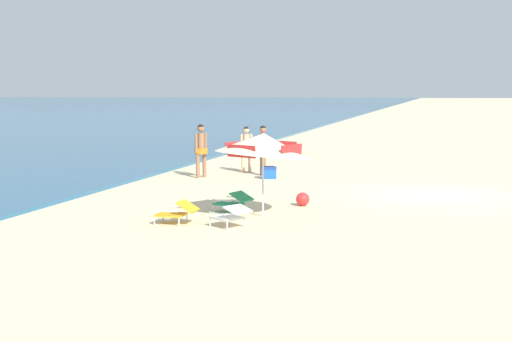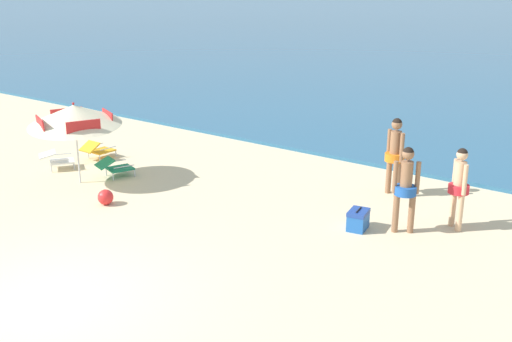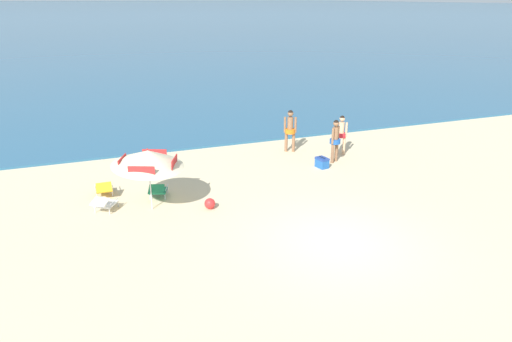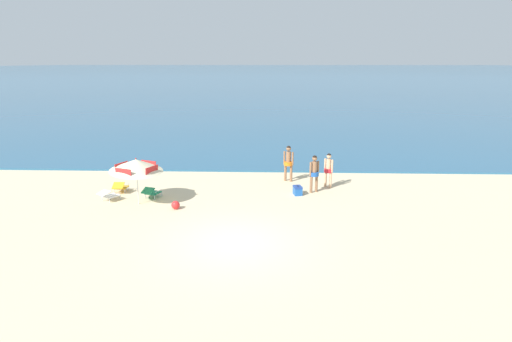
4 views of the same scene
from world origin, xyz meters
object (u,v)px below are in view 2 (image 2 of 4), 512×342
at_px(lounge_chair_beside_umbrella, 98,149).
at_px(person_wading_in, 406,184).
at_px(lounge_chair_facing_sea, 57,159).
at_px(beach_ball, 106,197).
at_px(beach_umbrella_striped_main, 74,115).
at_px(cooler_box, 358,220).
at_px(person_standing_beside, 395,151).
at_px(lounge_chair_under_umbrella, 115,166).
at_px(person_standing_near_shore, 459,183).

bearing_deg(lounge_chair_beside_umbrella, person_wading_in, 2.31).
xyz_separation_m(lounge_chair_beside_umbrella, lounge_chair_facing_sea, (-0.07, -1.26, 0.01)).
bearing_deg(beach_ball, beach_umbrella_striped_main, 160.58).
bearing_deg(person_wading_in, beach_ball, -156.36).
xyz_separation_m(lounge_chair_facing_sea, cooler_box, (8.21, 1.21, -0.08)).
xyz_separation_m(beach_umbrella_striped_main, cooler_box, (6.81, 1.55, -1.49)).
relative_size(person_standing_beside, beach_ball, 5.24).
height_order(lounge_chair_under_umbrella, lounge_chair_facing_sea, lounge_chair_under_umbrella).
height_order(person_wading_in, cooler_box, person_wading_in).
height_order(lounge_chair_beside_umbrella, person_standing_beside, person_standing_beside).
bearing_deg(cooler_box, person_wading_in, 28.20).
relative_size(beach_umbrella_striped_main, lounge_chair_beside_umbrella, 3.50).
distance_m(beach_umbrella_striped_main, person_wading_in, 7.85).
distance_m(lounge_chair_beside_umbrella, person_wading_in, 8.94).
height_order(lounge_chair_facing_sea, cooler_box, lounge_chair_facing_sea).
height_order(beach_umbrella_striped_main, person_standing_beside, beach_umbrella_striped_main).
bearing_deg(lounge_chair_beside_umbrella, lounge_chair_under_umbrella, -25.27).
distance_m(lounge_chair_facing_sea, person_standing_near_shore, 10.05).
distance_m(person_standing_near_shore, beach_ball, 7.47).
bearing_deg(lounge_chair_beside_umbrella, person_standing_near_shore, 6.94).
distance_m(beach_umbrella_striped_main, lounge_chair_under_umbrella, 1.67).
bearing_deg(lounge_chair_facing_sea, person_standing_beside, 24.02).
bearing_deg(lounge_chair_facing_sea, person_standing_near_shore, 14.07).
xyz_separation_m(lounge_chair_facing_sea, person_wading_in, (8.97, 1.62, 0.73)).
bearing_deg(person_standing_beside, beach_ball, -136.91).
height_order(lounge_chair_under_umbrella, beach_ball, lounge_chair_under_umbrella).
distance_m(beach_umbrella_striped_main, beach_ball, 2.36).
bearing_deg(person_standing_beside, lounge_chair_under_umbrella, -153.77).
height_order(beach_umbrella_striped_main, person_wading_in, beach_umbrella_striped_main).
bearing_deg(person_wading_in, person_standing_near_shore, 47.31).
xyz_separation_m(lounge_chair_under_umbrella, cooler_box, (6.48, 0.73, -0.07)).
bearing_deg(person_standing_beside, person_wading_in, -59.50).
bearing_deg(lounge_chair_under_umbrella, person_standing_beside, 26.23).
distance_m(person_standing_beside, beach_ball, 6.57).
height_order(lounge_chair_facing_sea, person_wading_in, person_wading_in).
bearing_deg(lounge_chair_beside_umbrella, beach_ball, -36.01).
relative_size(beach_umbrella_striped_main, person_standing_beside, 1.73).
bearing_deg(beach_ball, person_wading_in, 23.64).
bearing_deg(beach_umbrella_striped_main, cooler_box, 12.85).
relative_size(lounge_chair_facing_sea, person_standing_near_shore, 0.60).
bearing_deg(lounge_chair_under_umbrella, beach_umbrella_striped_main, -111.81).
relative_size(lounge_chair_beside_umbrella, cooler_box, 1.62).
bearing_deg(beach_ball, lounge_chair_beside_umbrella, 143.99).
relative_size(person_standing_near_shore, beach_ball, 4.81).
relative_size(lounge_chair_beside_umbrella, person_wading_in, 0.52).
bearing_deg(cooler_box, lounge_chair_beside_umbrella, 179.63).
bearing_deg(person_standing_near_shore, lounge_chair_under_umbrella, -166.25).
xyz_separation_m(lounge_chair_beside_umbrella, cooler_box, (8.13, -0.05, -0.07)).
relative_size(lounge_chair_under_umbrella, person_wading_in, 0.58).
bearing_deg(person_standing_near_shore, beach_ball, -152.92).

